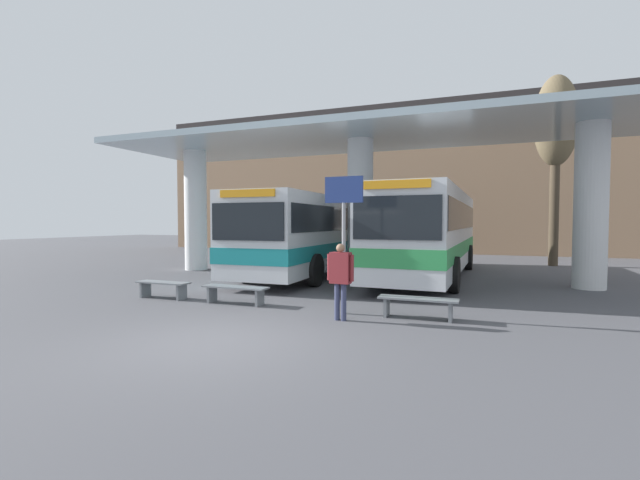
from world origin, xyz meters
TOP-DOWN VIEW (x-y plane):
  - ground_plane at (0.00, 0.00)m, footprint 100.00×100.00m
  - townhouse_backdrop at (0.00, 23.54)m, footprint 40.00×0.58m
  - station_canopy at (0.00, 9.38)m, footprint 20.08×6.05m
  - transit_bus_left_bay at (-2.08, 10.07)m, footprint 2.95×11.36m
  - transit_bus_center_bay at (2.43, 10.62)m, footprint 3.03×11.80m
  - waiting_bench_near_pillar at (3.08, 3.12)m, footprint 1.72×0.44m
  - waiting_bench_mid_platform at (-1.56, 3.12)m, footprint 1.78×0.44m
  - waiting_bench_far_platform at (-3.88, 3.12)m, footprint 1.57×0.44m
  - info_sign_platform at (1.41, 3.03)m, footprint 0.90×0.09m
  - pedestrian_waiting at (1.55, 2.36)m, footprint 0.61×0.27m
  - poplar_tree_behind_left at (7.53, 17.06)m, footprint 1.98×1.98m
  - parked_car_street at (-3.76, 19.45)m, footprint 4.54×2.11m

SIDE VIEW (x-z plane):
  - ground_plane at x=0.00m, z-range 0.00..0.00m
  - waiting_bench_far_platform at x=-3.88m, z-range 0.11..0.57m
  - waiting_bench_near_pillar at x=3.08m, z-range 0.11..0.57m
  - waiting_bench_mid_platform at x=-1.56m, z-range 0.12..0.58m
  - pedestrian_waiting at x=1.55m, z-range 0.18..1.84m
  - parked_car_street at x=-3.76m, z-range -0.05..2.21m
  - transit_bus_left_bay at x=-2.08m, z-range 0.20..3.28m
  - transit_bus_center_bay at x=2.43m, z-range 0.20..3.44m
  - info_sign_platform at x=1.41m, z-range 0.66..3.82m
  - station_canopy at x=0.00m, z-range 1.70..7.17m
  - townhouse_backdrop at x=0.00m, z-range 0.84..11.20m
  - poplar_tree_behind_left at x=7.53m, z-range 2.15..11.29m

